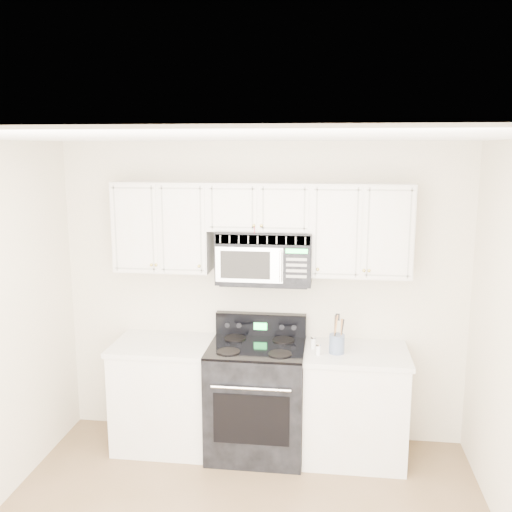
# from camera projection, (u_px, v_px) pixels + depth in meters

# --- Properties ---
(room) EXTENTS (3.51, 3.51, 2.61)m
(room) POSITION_uv_depth(u_px,v_px,m) (227.00, 369.00, 3.26)
(room) COLOR brown
(room) RESTS_ON ground
(base_cabinet_left) EXTENTS (0.86, 0.65, 0.92)m
(base_cabinet_left) POSITION_uv_depth(u_px,v_px,m) (166.00, 397.00, 4.93)
(base_cabinet_left) COLOR beige
(base_cabinet_left) RESTS_ON ground
(base_cabinet_right) EXTENTS (0.86, 0.65, 0.92)m
(base_cabinet_right) POSITION_uv_depth(u_px,v_px,m) (354.00, 408.00, 4.72)
(base_cabinet_right) COLOR beige
(base_cabinet_right) RESTS_ON ground
(range) EXTENTS (0.79, 0.72, 1.13)m
(range) POSITION_uv_depth(u_px,v_px,m) (257.00, 397.00, 4.80)
(range) COLOR black
(range) RESTS_ON ground
(upper_cabinets) EXTENTS (2.44, 0.37, 0.75)m
(upper_cabinets) POSITION_uv_depth(u_px,v_px,m) (260.00, 223.00, 4.69)
(upper_cabinets) COLOR beige
(upper_cabinets) RESTS_ON ground
(microwave) EXTENTS (0.78, 0.44, 0.43)m
(microwave) POSITION_uv_depth(u_px,v_px,m) (265.00, 256.00, 4.70)
(microwave) COLOR black
(microwave) RESTS_ON ground
(utensil_crock) EXTENTS (0.12, 0.12, 0.33)m
(utensil_crock) POSITION_uv_depth(u_px,v_px,m) (337.00, 343.00, 4.57)
(utensil_crock) COLOR slate
(utensil_crock) RESTS_ON base_cabinet_right
(shaker_salt) EXTENTS (0.04, 0.04, 0.09)m
(shaker_salt) POSITION_uv_depth(u_px,v_px,m) (318.00, 349.00, 4.54)
(shaker_salt) COLOR white
(shaker_salt) RESTS_ON base_cabinet_right
(shaker_pepper) EXTENTS (0.04, 0.04, 0.10)m
(shaker_pepper) POSITION_uv_depth(u_px,v_px,m) (313.00, 342.00, 4.68)
(shaker_pepper) COLOR white
(shaker_pepper) RESTS_ON base_cabinet_right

